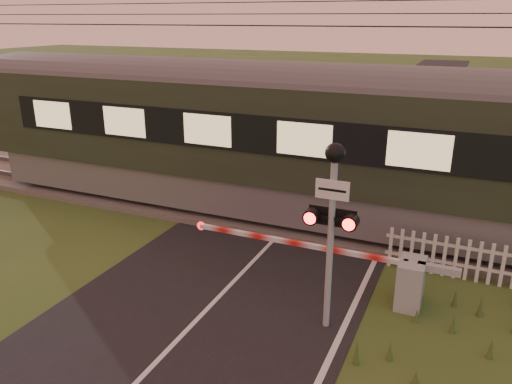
% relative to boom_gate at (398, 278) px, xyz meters
% --- Properties ---
extents(ground, '(160.00, 160.00, 0.00)m').
position_rel_boom_gate_xyz_m(ground, '(-3.52, -2.98, -0.57)').
color(ground, '#304B1D').
rests_on(ground, ground).
extents(road, '(6.00, 140.00, 0.03)m').
position_rel_boom_gate_xyz_m(road, '(-3.50, -3.21, -0.56)').
color(road, black).
rests_on(road, ground).
extents(track_bed, '(140.00, 3.40, 0.39)m').
position_rel_boom_gate_xyz_m(track_bed, '(-3.52, 3.52, -0.51)').
color(track_bed, '#47423D').
rests_on(track_bed, ground).
extents(overhead_wires, '(120.00, 0.62, 0.62)m').
position_rel_boom_gate_xyz_m(overhead_wires, '(-3.52, 3.52, 5.15)').
color(overhead_wires, black).
rests_on(overhead_wires, ground).
extents(boom_gate, '(5.99, 0.79, 1.05)m').
position_rel_boom_gate_xyz_m(boom_gate, '(0.00, 0.00, 0.00)').
color(boom_gate, gray).
rests_on(boom_gate, ground).
extents(crossing_signal, '(0.94, 0.37, 3.68)m').
position_rel_boom_gate_xyz_m(crossing_signal, '(-1.11, -1.43, 1.96)').
color(crossing_signal, gray).
rests_on(crossing_signal, ground).
extents(picket_fence, '(3.19, 0.08, 1.00)m').
position_rel_boom_gate_xyz_m(picket_fence, '(1.05, 1.62, -0.07)').
color(picket_fence, silver).
rests_on(picket_fence, ground).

